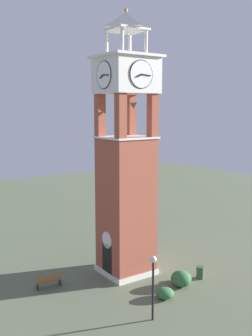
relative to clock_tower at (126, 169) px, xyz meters
name	(u,v)px	position (x,y,z in m)	size (l,w,h in m)	color
ground	(126,272)	(0.00, 0.00, -7.10)	(80.00, 80.00, 0.00)	#5B664C
clock_tower	(126,169)	(0.00, 0.00, 0.00)	(3.62, 3.62, 17.24)	#9E4C38
park_bench	(49,280)	(-0.67, -5.35, -6.62)	(0.65, 1.64, 0.95)	brown
lamp_post	(153,275)	(5.94, -2.33, -4.62)	(0.36, 0.36, 3.53)	black
trash_bin	(200,272)	(3.63, 3.45, -6.70)	(0.52, 0.52, 0.80)	#38513D
shrub_near_entry	(165,293)	(4.44, -0.25, -6.79)	(1.08, 1.08, 0.62)	#336638
shrub_left_of_tower	(138,252)	(-1.68, 2.21, -6.66)	(1.18, 1.18, 0.88)	#336638
shrub_behind_bench	(181,279)	(3.78, 1.62, -6.61)	(1.29, 1.29, 0.98)	#336638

